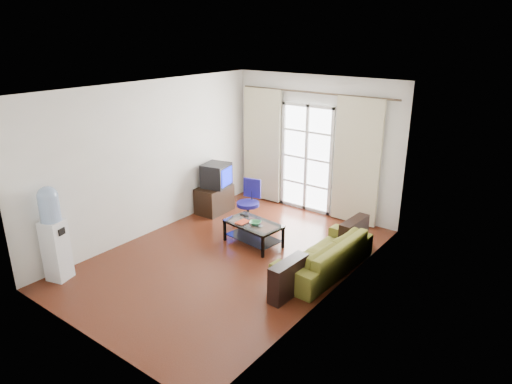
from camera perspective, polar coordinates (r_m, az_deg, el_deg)
floor at (r=7.50m, az=-3.14°, el=-8.12°), size 5.20×5.20×0.00m
ceiling at (r=6.68m, az=-3.58°, el=12.82°), size 5.20×5.20×0.00m
wall_back at (r=9.04m, az=7.41°, el=5.79°), size 3.60×0.02×2.70m
wall_front at (r=5.40m, az=-21.50°, el=-5.18°), size 3.60×0.02×2.70m
wall_left at (r=8.21m, az=-13.01°, el=4.03°), size 0.02×5.20×2.70m
wall_right at (r=6.03m, az=9.84°, el=-1.46°), size 0.02×5.20×2.70m
french_door at (r=9.13m, az=6.34°, el=4.20°), size 1.16×0.06×2.15m
curtain_rod at (r=8.76m, az=7.37°, el=12.22°), size 3.30×0.04×0.04m
curtain_left at (r=9.61m, az=0.77°, el=5.86°), size 0.90×0.07×2.35m
curtain_right at (r=8.56m, az=12.48°, el=3.65°), size 0.90×0.07×2.35m
radiator at (r=8.90m, az=11.26°, el=-1.53°), size 0.64×0.12×0.64m
sofa at (r=7.08m, az=8.52°, el=-7.67°), size 1.91×0.89×0.54m
coffee_table at (r=7.81m, az=-0.33°, el=-4.82°), size 1.03×0.67×0.40m
bowl at (r=7.69m, az=-0.09°, el=-3.88°), size 0.34×0.34×0.05m
book at (r=7.81m, az=-2.17°, el=-3.62°), size 0.20×0.25×0.02m
remote at (r=8.05m, az=-1.49°, el=-2.91°), size 0.17×0.06×0.02m
tv_stand at (r=9.22m, az=-5.23°, el=-0.91°), size 0.51×0.74×0.53m
crt_tv at (r=9.09m, az=-5.10°, el=2.12°), size 0.59×0.60×0.47m
task_chair at (r=8.57m, az=-0.92°, el=-2.54°), size 0.70×0.70×0.87m
water_cooler at (r=7.18m, az=-24.01°, el=-4.57°), size 0.37×0.37×1.44m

